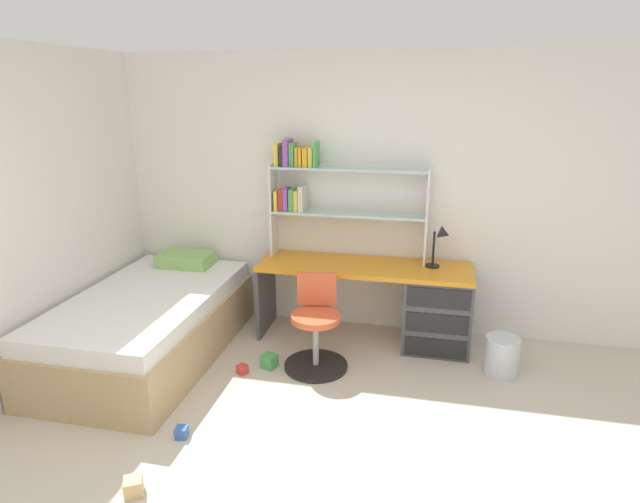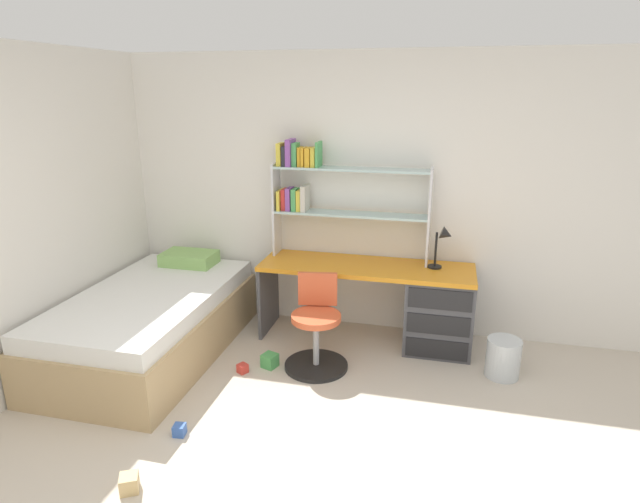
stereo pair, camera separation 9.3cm
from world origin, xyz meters
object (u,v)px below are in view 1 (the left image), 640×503
(desk, at_px, (418,303))
(bookshelf_hutch, at_px, (323,188))
(desk_lamp, at_px, (441,240))
(swivel_chair, at_px, (316,333))
(toy_block_blue_3, at_px, (182,432))
(toy_block_natural_0, at_px, (133,487))
(toy_block_green_4, at_px, (269,361))
(bed_platform, at_px, (149,325))
(toy_block_red_2, at_px, (242,369))
(waste_bin, at_px, (502,356))

(desk, relative_size, bookshelf_hutch, 1.33)
(desk_lamp, xyz_separation_m, swivel_chair, (-0.95, -0.62, -0.67))
(bookshelf_hutch, xyz_separation_m, toy_block_blue_3, (-0.55, -1.84, -1.31))
(toy_block_natural_0, distance_m, toy_block_green_4, 1.54)
(toy_block_green_4, bearing_deg, bed_platform, -179.42)
(bookshelf_hutch, relative_size, toy_block_blue_3, 18.44)
(swivel_chair, relative_size, toy_block_green_4, 6.80)
(bed_platform, bearing_deg, bookshelf_hutch, 33.53)
(swivel_chair, xyz_separation_m, toy_block_green_4, (-0.37, -0.11, -0.24))
(desk_lamp, height_order, toy_block_blue_3, desk_lamp)
(desk, relative_size, toy_block_red_2, 25.76)
(bookshelf_hutch, bearing_deg, toy_block_green_4, -106.97)
(desk, distance_m, toy_block_blue_3, 2.24)
(bookshelf_hutch, bearing_deg, desk_lamp, -6.87)
(toy_block_natural_0, height_order, toy_block_red_2, toy_block_natural_0)
(toy_block_blue_3, distance_m, toy_block_green_4, 1.03)
(desk, distance_m, toy_block_natural_0, 2.67)
(bookshelf_hutch, xyz_separation_m, toy_block_green_4, (-0.26, -0.86, -1.29))
(toy_block_green_4, bearing_deg, bookshelf_hutch, 73.03)
(bed_platform, height_order, toy_block_natural_0, bed_platform)
(bed_platform, xyz_separation_m, toy_block_green_4, (1.05, 0.01, -0.23))
(desk, xyz_separation_m, swivel_chair, (-0.79, -0.57, -0.10))
(bookshelf_hutch, relative_size, swivel_chair, 1.84)
(waste_bin, distance_m, toy_block_red_2, 2.07)
(bookshelf_hutch, xyz_separation_m, swivel_chair, (0.11, -0.74, -1.05))
(bed_platform, bearing_deg, desk, 17.58)
(swivel_chair, bearing_deg, toy_block_green_4, -162.88)
(toy_block_natural_0, xyz_separation_m, toy_block_green_4, (0.32, 1.51, 0.01))
(desk, distance_m, toy_block_red_2, 1.61)
(swivel_chair, bearing_deg, waste_bin, 7.40)
(desk_lamp, relative_size, waste_bin, 1.22)
(desk_lamp, relative_size, bed_platform, 0.19)
(toy_block_green_4, bearing_deg, toy_block_red_2, -142.87)
(toy_block_blue_3, xyz_separation_m, toy_block_green_4, (0.29, 0.99, 0.02))
(swivel_chair, bearing_deg, toy_block_blue_3, -120.83)
(desk_lamp, xyz_separation_m, toy_block_red_2, (-1.50, -0.87, -0.93))
(toy_block_natural_0, relative_size, toy_block_blue_3, 1.33)
(waste_bin, xyz_separation_m, toy_block_natural_0, (-2.16, -1.81, -0.11))
(toy_block_red_2, bearing_deg, desk_lamp, 30.04)
(desk, bearing_deg, toy_block_red_2, -148.32)
(bookshelf_hutch, distance_m, swivel_chair, 1.29)
(desk, bearing_deg, desk_lamp, 14.58)
(toy_block_blue_3, bearing_deg, toy_block_red_2, 82.87)
(toy_block_red_2, bearing_deg, desk, 31.68)
(desk, height_order, waste_bin, desk)
(desk_lamp, relative_size, toy_block_red_2, 5.30)
(toy_block_red_2, bearing_deg, bed_platform, 171.58)
(desk, distance_m, toy_block_green_4, 1.39)
(waste_bin, bearing_deg, desk, 150.72)
(toy_block_natural_0, relative_size, toy_block_red_2, 1.40)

